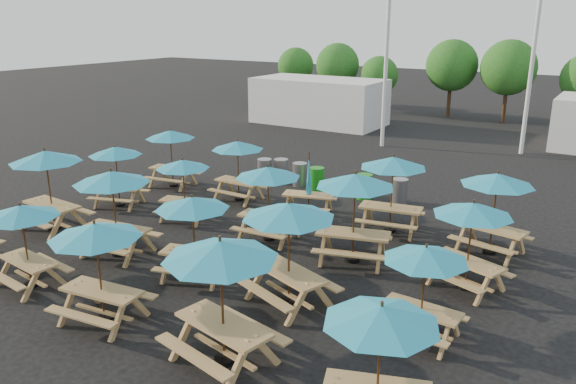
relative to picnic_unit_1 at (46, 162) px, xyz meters
The scene contains 34 objects.
ground 7.01m from the picnic_unit_1, 24.49° to the left, with size 120.00×120.00×0.00m, color black.
picnic_unit_1 is the anchor object (origin of this frame).
picnic_unit_2 2.73m from the picnic_unit_1, 90.54° to the left, with size 2.31×2.31×2.17m.
picnic_unit_3 5.53m from the picnic_unit_1, 91.07° to the left, with size 2.19×2.19×2.27m.
picnic_unit_4 4.09m from the picnic_unit_1, 43.98° to the right, with size 1.99×1.99×2.14m.
picnic_unit_5 3.29m from the picnic_unit_1, ahead, with size 2.33×2.33×2.46m.
picnic_unit_6 4.11m from the picnic_unit_1, 43.91° to the left, with size 2.11×2.11×2.06m.
picnic_unit_7 6.34m from the picnic_unit_1, 59.97° to the left, with size 1.89×1.89×2.22m.
picnic_unit_8 6.56m from the picnic_unit_1, 27.42° to the right, with size 2.18×2.18×2.31m.
picnic_unit_9 6.13m from the picnic_unit_1, ahead, with size 2.31×2.31×2.20m.
picnic_unit_10 6.87m from the picnic_unit_1, 24.55° to the left, with size 2.08×2.08×2.29m.
picnic_unit_11 8.30m from the picnic_unit_1, 41.55° to the left, with size 2.07×1.92×2.19m.
picnic_unit_12 9.47m from the picnic_unit_1, 17.53° to the right, with size 2.54×2.54×2.56m.
picnic_unit_13 8.86m from the picnic_unit_1, ahead, with size 2.70×2.70×2.50m.
picnic_unit_14 9.48m from the picnic_unit_1, 17.01° to the left, with size 2.62×2.62×2.51m.
picnic_unit_15 10.57m from the picnic_unit_1, 30.89° to the left, with size 2.36×2.36×2.42m.
picnic_unit_16 12.58m from the picnic_unit_1, 13.54° to the right, with size 2.38×2.38×2.21m.
picnic_unit_17 11.95m from the picnic_unit_1, ahead, with size 1.83×1.83×2.06m.
picnic_unit_18 12.45m from the picnic_unit_1, 12.82° to the left, with size 2.41×2.41×2.25m.
picnic_unit_19 13.25m from the picnic_unit_1, 23.69° to the left, with size 2.34×2.34×2.37m.
waste_bin_0 9.12m from the picnic_unit_1, 69.43° to the left, with size 0.58×0.58×0.93m, color gray.
waste_bin_1 8.63m from the picnic_unit_1, 72.27° to the left, with size 0.58×0.58×0.93m, color gray.
waste_bin_2 9.38m from the picnic_unit_1, 63.41° to the left, with size 0.58×0.58×0.93m, color gray.
waste_bin_3 9.59m from the picnic_unit_1, 57.66° to the left, with size 0.58×0.58×0.93m, color #188117.
waste_bin_4 10.81m from the picnic_unit_1, 48.96° to the left, with size 0.58×0.58×0.93m, color #188117.
waste_bin_5 11.79m from the picnic_unit_1, 44.44° to the left, with size 0.58×0.58×0.93m, color gray.
mast_0 17.65m from the picnic_unit_1, 76.40° to the left, with size 0.20×0.20×12.00m, color silver.
mast_1 21.86m from the picnic_unit_1, 60.64° to the left, with size 0.20×0.20×12.00m, color silver.
event_tent_0 20.86m from the picnic_unit_1, 95.36° to the left, with size 8.00×4.00×2.80m, color silver.
tree_0 29.14m from the picnic_unit_1, 105.98° to the left, with size 2.80×2.80×4.24m.
tree_1 26.93m from the picnic_unit_1, 97.88° to the left, with size 3.11×3.11×4.72m.
tree_2 26.42m from the picnic_unit_1, 90.73° to the left, with size 2.59×2.59×3.93m.
tree_3 27.83m from the picnic_unit_1, 81.10° to the left, with size 3.36×3.36×5.09m.
tree_4 28.19m from the picnic_unit_1, 73.60° to the left, with size 3.41×3.41×5.17m.
Camera 1 is at (8.99, -12.95, 6.39)m, focal length 35.00 mm.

